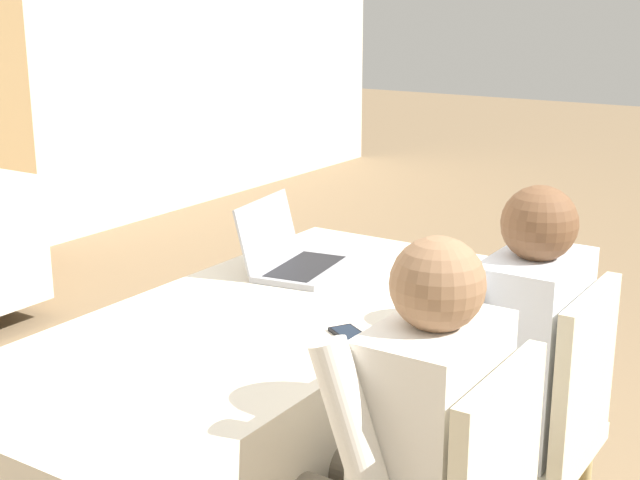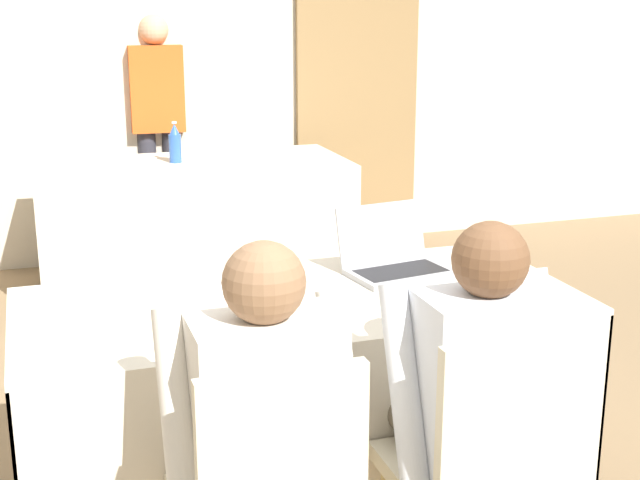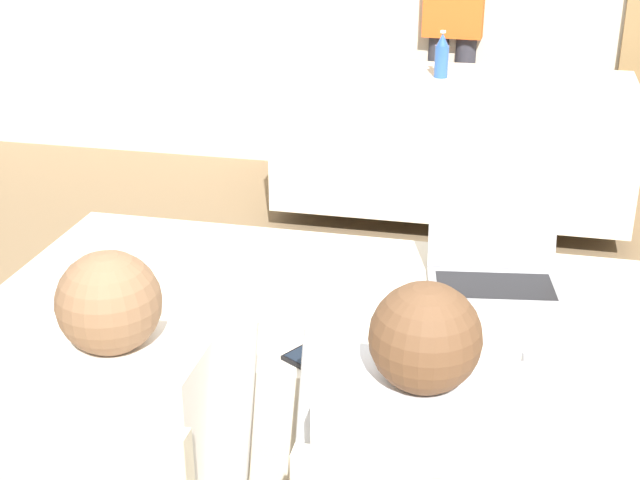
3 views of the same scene
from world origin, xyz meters
TOP-DOWN VIEW (x-y plane):
  - conference_table_near at (0.00, 0.00)m, footprint 1.81×0.82m
  - conference_table_far at (0.11, 2.51)m, footprint 1.81×0.82m
  - laptop at (0.40, 0.16)m, footprint 0.39×0.33m
  - cell_phone at (0.00, -0.30)m, footprint 0.13×0.15m
  - paper_beside_laptop at (-0.20, 0.07)m, footprint 0.31×0.35m
  - paper_centre_table at (-0.54, 0.14)m, footprint 0.24×0.32m
  - water_bottle at (0.02, 2.55)m, footprint 0.07×0.07m
  - person_checkered_shirt at (-0.30, -0.61)m, footprint 0.50×0.52m
  - person_red_shirt at (0.02, 3.22)m, footprint 0.35×0.22m

SIDE VIEW (x-z plane):
  - conference_table_near at x=0.00m, z-range 0.20..0.96m
  - conference_table_far at x=0.11m, z-range 0.20..0.96m
  - person_checkered_shirt at x=-0.30m, z-range 0.08..1.23m
  - paper_beside_laptop at x=-0.20m, z-range 0.76..0.76m
  - paper_centre_table at x=-0.54m, z-range 0.76..0.76m
  - cell_phone at x=0.00m, z-range 0.76..0.77m
  - laptop at x=0.40m, z-range 0.69..0.92m
  - water_bottle at x=0.02m, z-range 0.75..0.99m
  - person_red_shirt at x=0.02m, z-range 0.12..1.71m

